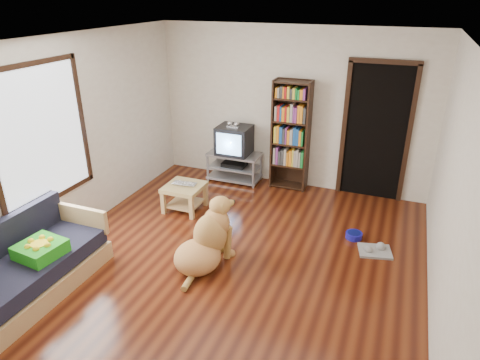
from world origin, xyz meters
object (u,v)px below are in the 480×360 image
(crt_tv, at_px, (235,139))
(dog, at_px, (207,242))
(dog_bowl, at_px, (354,235))
(coffee_table, at_px, (184,193))
(bookshelf, at_px, (291,130))
(sofa, at_px, (27,271))
(grey_rag, at_px, (375,251))
(green_cushion, at_px, (40,249))
(laptop, at_px, (183,185))
(tv_stand, at_px, (234,166))

(crt_tv, distance_m, dog, 2.59)
(dog_bowl, bearing_deg, coffee_table, -177.93)
(crt_tv, height_order, bookshelf, bookshelf)
(sofa, bearing_deg, grey_rag, 31.93)
(green_cushion, distance_m, bookshelf, 4.06)
(crt_tv, bearing_deg, laptop, -102.11)
(coffee_table, height_order, dog, dog)
(grey_rag, distance_m, tv_stand, 2.92)
(sofa, height_order, dog, dog)
(laptop, bearing_deg, dog_bowl, -2.44)
(tv_stand, height_order, sofa, sofa)
(green_cushion, bearing_deg, coffee_table, 82.03)
(dog_bowl, xyz_separation_m, tv_stand, (-2.23, 1.20, 0.23))
(dog_bowl, distance_m, dog, 2.04)
(bookshelf, bearing_deg, coffee_table, -131.81)
(laptop, bearing_deg, dog, -56.02)
(tv_stand, bearing_deg, green_cushion, -103.62)
(dog_bowl, height_order, grey_rag, dog_bowl)
(grey_rag, height_order, coffee_table, coffee_table)
(laptop, height_order, sofa, sofa)
(coffee_table, xyz_separation_m, dog, (0.92, -1.16, 0.03))
(laptop, distance_m, dog_bowl, 2.54)
(crt_tv, bearing_deg, dog_bowl, -28.77)
(sofa, bearing_deg, bookshelf, 62.68)
(laptop, relative_size, coffee_table, 0.65)
(crt_tv, distance_m, bookshelf, 0.99)
(laptop, height_order, coffee_table, laptop)
(crt_tv, xyz_separation_m, bookshelf, (0.95, 0.07, 0.26))
(dog_bowl, relative_size, tv_stand, 0.24)
(dog, bearing_deg, grey_rag, 28.02)
(green_cushion, height_order, dog, dog)
(tv_stand, bearing_deg, crt_tv, 90.00)
(tv_stand, distance_m, bookshelf, 1.20)
(coffee_table, bearing_deg, crt_tv, 77.62)
(bookshelf, relative_size, dog, 1.73)
(green_cushion, bearing_deg, dog, 41.57)
(tv_stand, xyz_separation_m, bookshelf, (0.95, 0.09, 0.73))
(green_cushion, relative_size, dog, 0.42)
(laptop, relative_size, sofa, 0.20)
(laptop, xyz_separation_m, grey_rag, (2.81, -0.13, -0.40))
(green_cushion, height_order, sofa, sofa)
(dog, bearing_deg, dog_bowl, 38.30)
(green_cushion, xyz_separation_m, grey_rag, (3.38, 2.06, -0.48))
(tv_stand, bearing_deg, coffee_table, -102.59)
(tv_stand, xyz_separation_m, dog, (0.64, -2.46, 0.05))
(crt_tv, bearing_deg, dog, -75.60)
(grey_rag, xyz_separation_m, crt_tv, (-2.53, 1.47, 0.73))
(grey_rag, relative_size, coffee_table, 0.73)
(laptop, height_order, grey_rag, laptop)
(grey_rag, height_order, dog, dog)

